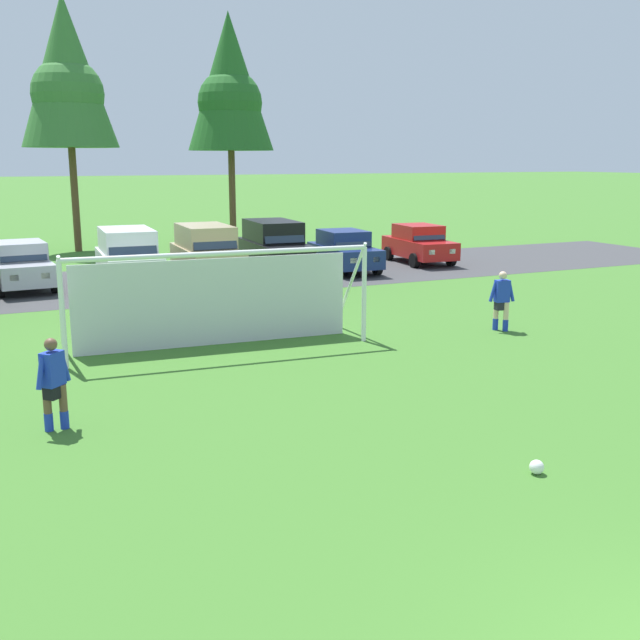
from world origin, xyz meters
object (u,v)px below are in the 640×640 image
soccer_goal (217,296)px  parked_car_slot_center_left (21,265)px  parked_car_slot_right (274,247)px  player_defender_far (54,384)px  parked_car_slot_center_right (207,253)px  player_striker_near (502,301)px  parked_car_slot_far_right (344,251)px  soccer_ball (537,467)px  parked_car_slot_end (419,244)px  parked_car_slot_center (128,258)px

soccer_goal → parked_car_slot_center_left: size_ratio=1.74×
parked_car_slot_right → player_defender_far: bearing=-123.1°
parked_car_slot_center_right → player_striker_near: bearing=-66.4°
parked_car_slot_far_right → soccer_ball: bearing=-108.3°
player_defender_far → parked_car_slot_far_right: bearing=48.7°
player_striker_near → parked_car_slot_end: parked_car_slot_end is taller
soccer_goal → parked_car_slot_center: 9.61m
soccer_ball → parked_car_slot_end: parked_car_slot_end is taller
player_striker_near → parked_car_slot_center_left: parked_car_slot_center_left is taller
soccer_goal → parked_car_slot_center: bearing=92.4°
soccer_ball → parked_car_slot_end: bearing=62.4°
player_striker_near → parked_car_slot_right: 12.45m
parked_car_slot_center_right → parked_car_slot_end: size_ratio=1.08×
player_striker_near → parked_car_slot_center: bearing=125.7°
parked_car_slot_center → soccer_ball: bearing=-82.6°
player_defender_far → parked_car_slot_center: (3.87, 14.12, 0.29)m
parked_car_slot_center_left → player_defender_far: bearing=-91.2°
player_striker_near → parked_car_slot_far_right: 11.61m
player_striker_near → parked_car_slot_center_left: 17.03m
player_defender_far → soccer_goal: bearing=46.5°
player_striker_near → parked_car_slot_center_right: (-5.00, 11.42, 0.29)m
player_defender_far → player_striker_near: bearing=14.2°
player_striker_near → parked_car_slot_center: parked_car_slot_center is taller
parked_car_slot_center_left → parked_car_slot_center_right: bearing=-9.5°
parked_car_slot_right → parked_car_slot_center: bearing=-169.0°
parked_car_slot_far_right → parked_car_slot_center: bearing=-177.1°
player_striker_near → soccer_goal: bearing=168.7°
soccer_ball → parked_car_slot_end: (10.73, 20.50, 0.77)m
soccer_goal → parked_car_slot_right: bearing=62.2°
soccer_goal → soccer_ball: bearing=-77.7°
parked_car_slot_far_right → player_striker_near: bearing=-94.7°
parked_car_slot_center → parked_car_slot_right: same height
soccer_ball → parked_car_slot_center_left: bearing=106.4°
player_striker_near → parked_car_slot_right: bearing=98.8°
parked_car_slot_far_right → parked_car_slot_right: bearing=165.6°
soccer_ball → parked_car_slot_far_right: bearing=71.7°
soccer_ball → parked_car_slot_far_right: size_ratio=0.05×
parked_car_slot_center_left → parked_car_slot_center: (3.55, -1.39, 0.24)m
soccer_ball → player_defender_far: bearing=142.0°
soccer_goal → parked_car_slot_center_left: 11.69m
parked_car_slot_center → soccer_goal: bearing=-87.6°
player_striker_near → parked_car_slot_center_right: parked_car_slot_center_right is taller
parked_car_slot_right → parked_car_slot_end: parked_car_slot_right is taller
soccer_ball → parked_car_slot_center_right: parked_car_slot_center_right is taller
parked_car_slot_end → parked_car_slot_far_right: bearing=-167.1°
parked_car_slot_right → parked_car_slot_far_right: 2.95m
parked_car_slot_center_left → parked_car_slot_center: bearing=-21.4°
player_defender_far → parked_car_slot_center_left: 15.51m
soccer_ball → parked_car_slot_center_right: size_ratio=0.05×
soccer_ball → parked_car_slot_far_right: (6.47, 19.53, 0.77)m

